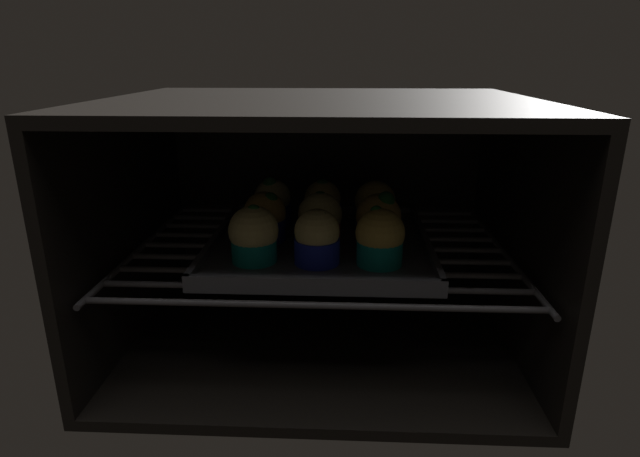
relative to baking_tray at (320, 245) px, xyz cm
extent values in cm
cube|color=black|center=(0.00, 1.68, -15.44)|extent=(59.00, 47.00, 1.50)
cube|color=black|center=(0.00, 1.68, 20.06)|extent=(59.00, 47.00, 1.50)
cube|color=black|center=(0.00, 24.43, 2.31)|extent=(59.00, 1.50, 34.00)
cube|color=black|center=(-28.75, 1.68, 2.31)|extent=(1.50, 47.00, 34.00)
cube|color=black|center=(28.75, 1.68, 2.31)|extent=(1.50, 47.00, 34.00)
cylinder|color=#4C494C|center=(0.00, -17.32, -1.09)|extent=(54.00, 0.80, 0.80)
cylinder|color=#4C494C|center=(0.00, -12.57, -1.09)|extent=(54.00, 0.80, 0.80)
cylinder|color=#4C494C|center=(0.00, -7.82, -1.09)|extent=(54.00, 0.80, 0.80)
cylinder|color=#4C494C|center=(0.00, -3.07, -1.09)|extent=(54.00, 0.80, 0.80)
cylinder|color=#4C494C|center=(0.00, 1.68, -1.09)|extent=(54.00, 0.80, 0.80)
cylinder|color=#4C494C|center=(0.00, 6.43, -1.09)|extent=(54.00, 0.80, 0.80)
cylinder|color=#4C494C|center=(0.00, 11.18, -1.09)|extent=(54.00, 0.80, 0.80)
cylinder|color=#4C494C|center=(0.00, 15.93, -1.09)|extent=(54.00, 0.80, 0.80)
cylinder|color=#4C494C|center=(0.00, 20.68, -1.09)|extent=(54.00, 0.80, 0.80)
cylinder|color=#4C494C|center=(-27.00, 1.68, -1.09)|extent=(0.80, 42.00, 0.80)
cylinder|color=#4C494C|center=(27.00, 1.68, -1.09)|extent=(0.80, 42.00, 0.80)
cube|color=#4C4C51|center=(0.00, 0.00, -0.09)|extent=(31.36, 31.36, 1.20)
cube|color=#4C4C51|center=(0.00, -15.28, 1.01)|extent=(31.36, 0.80, 1.00)
cube|color=#4C4C51|center=(0.00, 15.28, 1.01)|extent=(31.36, 0.80, 1.00)
cube|color=#4C4C51|center=(-15.28, 0.00, 1.01)|extent=(0.80, 31.36, 1.00)
cube|color=#4C4C51|center=(15.28, 0.00, 1.01)|extent=(0.80, 31.36, 1.00)
cylinder|color=#0C8C84|center=(-8.28, -7.93, 2.17)|extent=(5.98, 5.98, 3.32)
sphere|color=#E0CC7A|center=(-8.28, -7.93, 4.75)|extent=(6.56, 6.56, 6.56)
sphere|color=#28702D|center=(-8.13, -8.03, 7.25)|extent=(2.01, 2.01, 2.01)
cylinder|color=#1928B7|center=(0.32, -8.15, 2.17)|extent=(5.98, 5.98, 3.32)
sphere|color=#E0CC7A|center=(0.32, -8.15, 4.84)|extent=(5.88, 5.88, 5.88)
sphere|color=#19511E|center=(0.70, -8.52, 6.51)|extent=(2.17, 2.17, 2.17)
cylinder|color=#0C8C84|center=(8.12, -8.18, 2.17)|extent=(5.98, 5.98, 3.32)
sphere|color=gold|center=(8.12, -8.18, 4.77)|extent=(6.38, 6.38, 6.38)
sphere|color=#1E6023|center=(7.56, -7.64, 7.42)|extent=(1.62, 1.62, 1.62)
cylinder|color=#1928B7|center=(-8.06, 0.38, 2.17)|extent=(5.98, 5.98, 3.32)
sphere|color=gold|center=(-8.06, 0.38, 4.66)|extent=(6.22, 6.22, 6.22)
sphere|color=#1E6023|center=(-7.14, -0.16, 6.72)|extent=(2.24, 2.24, 2.24)
cylinder|color=red|center=(0.32, 0.35, 2.17)|extent=(5.98, 5.98, 3.32)
sphere|color=#E0CC7A|center=(0.32, 0.35, 4.57)|extent=(6.42, 6.42, 6.42)
sphere|color=#1E6023|center=(0.02, 0.67, 6.66)|extent=(2.48, 2.48, 2.48)
cylinder|color=#0C8C84|center=(8.39, 0.05, 2.17)|extent=(5.98, 5.98, 3.32)
sphere|color=gold|center=(8.39, 0.05, 4.51)|extent=(6.50, 6.50, 6.50)
sphere|color=#1E6023|center=(9.30, -0.69, 7.07)|extent=(2.50, 2.50, 2.50)
cylinder|color=#1928B7|center=(-8.00, 8.25, 2.17)|extent=(5.98, 5.98, 3.32)
sphere|color=#E0CC7A|center=(-8.00, 8.25, 4.90)|extent=(5.79, 5.79, 5.79)
sphere|color=#28702D|center=(-8.24, 7.63, 7.27)|extent=(2.12, 2.12, 2.12)
cylinder|color=#1928B7|center=(0.11, 8.42, 2.17)|extent=(5.98, 5.98, 3.32)
sphere|color=#DBBC60|center=(0.11, 8.42, 4.71)|extent=(5.82, 5.82, 5.82)
sphere|color=#28702D|center=(0.15, 8.35, 6.71)|extent=(2.36, 2.36, 2.36)
cylinder|color=#1928B7|center=(8.34, 8.05, 2.17)|extent=(5.98, 5.98, 3.32)
sphere|color=gold|center=(8.34, 8.05, 4.54)|extent=(6.44, 6.44, 6.44)
sphere|color=#1E6023|center=(9.02, 8.09, 6.46)|extent=(2.01, 2.01, 2.01)
camera|label=1|loc=(3.38, -70.90, 26.16)|focal=28.95mm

